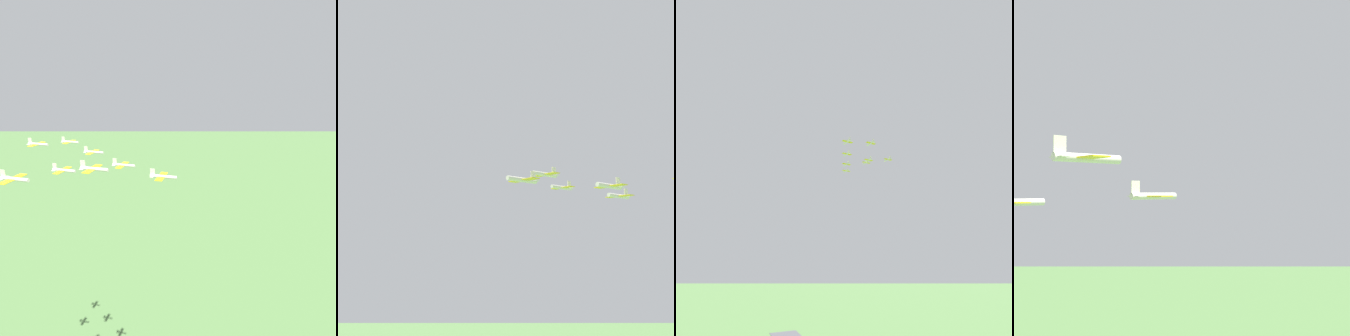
% 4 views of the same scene
% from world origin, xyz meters
% --- Properties ---
extents(jet_0, '(6.86, 6.95, 2.61)m').
position_xyz_m(jet_0, '(-54.99, 17.68, 160.16)').
color(jet_0, silver).
extents(jet_1, '(6.86, 6.95, 2.61)m').
position_xyz_m(jet_1, '(-51.76, -0.65, 159.36)').
color(jet_1, silver).
extents(jet_2, '(6.86, 6.95, 2.61)m').
position_xyz_m(jet_2, '(-37.40, 11.60, 164.29)').
color(jet_2, silver).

